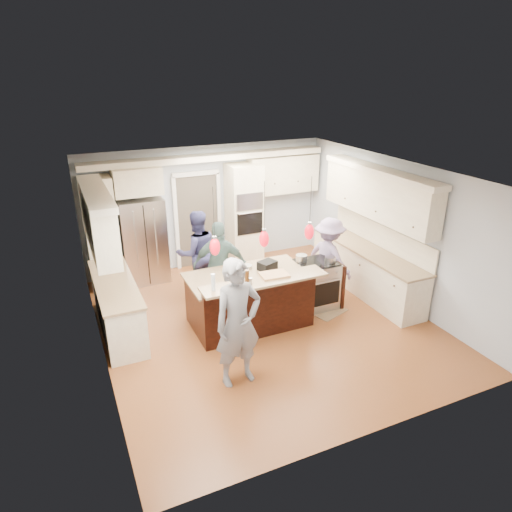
{
  "coord_description": "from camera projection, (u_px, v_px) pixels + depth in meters",
  "views": [
    {
      "loc": [
        -3.06,
        -6.44,
        4.24
      ],
      "look_at": [
        0.0,
        0.35,
        1.15
      ],
      "focal_mm": 32.0,
      "sensor_mm": 36.0,
      "label": 1
    }
  ],
  "objects": [
    {
      "name": "water_bottle",
      "position": [
        213.0,
        282.0,
        6.83
      ],
      "size": [
        0.07,
        0.07,
        0.27
      ],
      "primitive_type": "cylinder",
      "rotation": [
        0.0,
        0.0,
        -0.1
      ],
      "color": "silver",
      "rests_on": "kitchen_island"
    },
    {
      "name": "person_range_side",
      "position": [
        329.0,
        258.0,
        8.88
      ],
      "size": [
        0.87,
        1.17,
        1.61
      ],
      "primitive_type": "imported",
      "rotation": [
        0.0,
        0.0,
        1.86
      ],
      "color": "#927BA6",
      "rests_on": "ground"
    },
    {
      "name": "room_shell",
      "position": [
        265.0,
        226.0,
        7.51
      ],
      "size": [
        5.54,
        6.04,
        2.72
      ],
      "color": "#B2BCC6",
      "rests_on": "ground"
    },
    {
      "name": "refrigerator",
      "position": [
        143.0,
        240.0,
        9.5
      ],
      "size": [
        0.9,
        0.7,
        1.8
      ],
      "primitive_type": "cube",
      "color": "#B7B7BC",
      "rests_on": "ground"
    },
    {
      "name": "island_range",
      "position": [
        316.0,
        284.0,
        8.6
      ],
      "size": [
        0.82,
        0.71,
        0.92
      ],
      "color": "#B7B7BC",
      "rests_on": "ground"
    },
    {
      "name": "back_upper_cabinets",
      "position": [
        177.0,
        199.0,
        9.61
      ],
      "size": [
        5.3,
        0.61,
        2.54
      ],
      "color": "#F3EBC5",
      "rests_on": "ground"
    },
    {
      "name": "person_far_left",
      "position": [
        197.0,
        253.0,
        8.96
      ],
      "size": [
        0.85,
        0.66,
        1.72
      ],
      "primitive_type": "imported",
      "rotation": [
        0.0,
        0.0,
        3.16
      ],
      "color": "navy",
      "rests_on": "ground"
    },
    {
      "name": "person_far_right",
      "position": [
        220.0,
        266.0,
        8.41
      ],
      "size": [
        1.08,
        0.75,
        1.7
      ],
      "primitive_type": "imported",
      "rotation": [
        0.0,
        0.0,
        2.76
      ],
      "color": "#4A6865",
      "rests_on": "ground"
    },
    {
      "name": "oven_column",
      "position": [
        244.0,
        215.0,
        10.3
      ],
      "size": [
        0.72,
        0.69,
        2.3
      ],
      "color": "#F3EBC5",
      "rests_on": "ground"
    },
    {
      "name": "person_bar_end",
      "position": [
        238.0,
        323.0,
        6.33
      ],
      "size": [
        0.73,
        0.51,
        1.91
      ],
      "primitive_type": "imported",
      "rotation": [
        0.0,
        0.0,
        0.08
      ],
      "color": "slate",
      "rests_on": "ground"
    },
    {
      "name": "pendant_lights",
      "position": [
        264.0,
        239.0,
        6.99
      ],
      "size": [
        1.75,
        0.15,
        1.03
      ],
      "color": "black",
      "rests_on": "ground"
    },
    {
      "name": "pot_large",
      "position": [
        301.0,
        258.0,
        8.41
      ],
      "size": [
        0.21,
        0.21,
        0.12
      ],
      "primitive_type": "cylinder",
      "color": "#B7B7BC",
      "rests_on": "island_range"
    },
    {
      "name": "beer_bottle_c",
      "position": [
        234.0,
        278.0,
        7.05
      ],
      "size": [
        0.06,
        0.06,
        0.21
      ],
      "primitive_type": "cylinder",
      "rotation": [
        0.0,
        0.0,
        0.19
      ],
      "color": "#3F210B",
      "rests_on": "kitchen_island"
    },
    {
      "name": "ground_plane",
      "position": [
        264.0,
        322.0,
        8.21
      ],
      "size": [
        6.0,
        6.0,
        0.0
      ],
      "primitive_type": "plane",
      "color": "#9F552B",
      "rests_on": "ground"
    },
    {
      "name": "left_cabinets",
      "position": [
        110.0,
        275.0,
        7.55
      ],
      "size": [
        0.64,
        2.3,
        2.51
      ],
      "color": "#F3EBC5",
      "rests_on": "ground"
    },
    {
      "name": "kitchen_island",
      "position": [
        250.0,
        299.0,
        7.99
      ],
      "size": [
        2.1,
        1.46,
        1.12
      ],
      "color": "black",
      "rests_on": "ground"
    },
    {
      "name": "pot_small",
      "position": [
        330.0,
        259.0,
        8.38
      ],
      "size": [
        0.2,
        0.2,
        0.1
      ],
      "primitive_type": "cylinder",
      "color": "#B7B7BC",
      "rests_on": "island_range"
    },
    {
      "name": "cutting_board",
      "position": [
        274.0,
        275.0,
        7.36
      ],
      "size": [
        0.47,
        0.35,
        0.03
      ],
      "primitive_type": "cube",
      "rotation": [
        0.0,
        0.0,
        -0.08
      ],
      "color": "tan",
      "rests_on": "kitchen_island"
    },
    {
      "name": "beer_bottle_b",
      "position": [
        247.0,
        278.0,
        6.98
      ],
      "size": [
        0.09,
        0.09,
        0.26
      ],
      "primitive_type": "cylinder",
      "rotation": [
        0.0,
        0.0,
        -0.37
      ],
      "color": "#3F210B",
      "rests_on": "kitchen_island"
    },
    {
      "name": "beer_bottle_a",
      "position": [
        234.0,
        276.0,
        7.08
      ],
      "size": [
        0.06,
        0.06,
        0.23
      ],
      "primitive_type": "cylinder",
      "rotation": [
        0.0,
        0.0,
        -0.0
      ],
      "color": "#3F210B",
      "rests_on": "kitchen_island"
    },
    {
      "name": "floor_rug",
      "position": [
        318.0,
        307.0,
        8.71
      ],
      "size": [
        0.93,
        1.11,
        0.01
      ],
      "primitive_type": "cube",
      "rotation": [
        0.0,
        0.0,
        0.33
      ],
      "color": "#937850",
      "rests_on": "ground"
    },
    {
      "name": "right_counter_run",
      "position": [
        370.0,
        242.0,
        8.98
      ],
      "size": [
        0.64,
        3.1,
        2.51
      ],
      "color": "#F3EBC5",
      "rests_on": "ground"
    },
    {
      "name": "drink_can",
      "position": [
        251.0,
        281.0,
        7.06
      ],
      "size": [
        0.07,
        0.07,
        0.11
      ],
      "primitive_type": "cylinder",
      "rotation": [
        0.0,
        0.0,
        -0.18
      ],
      "color": "#B7B7BC",
      "rests_on": "kitchen_island"
    }
  ]
}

